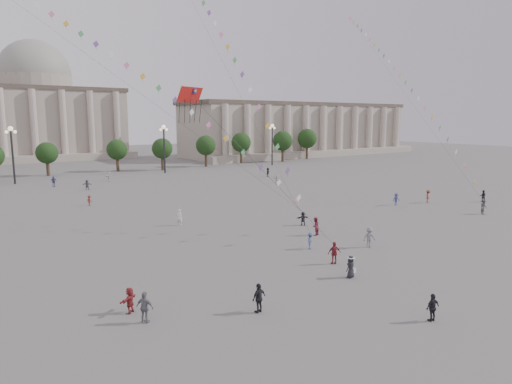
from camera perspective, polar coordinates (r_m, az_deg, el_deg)
ground at (r=38.08m, az=11.61°, el=-9.40°), size 360.00×360.00×0.00m
hall_east at (r=156.05m, az=5.58°, el=7.80°), size 84.00×26.22×17.20m
hall_central at (r=156.09m, az=-25.62°, el=9.09°), size 48.30×34.30×35.50m
tree_row at (r=106.16m, az=-20.61°, el=5.01°), size 137.12×5.12×8.00m
lamp_post_mid_west at (r=95.40m, az=-28.22°, el=5.28°), size 2.00×0.90×10.65m
lamp_post_mid_east at (r=103.39m, az=-11.43°, el=6.40°), size 2.00×0.90×10.65m
lamp_post_far_east at (r=118.66m, az=2.04°, el=6.91°), size 2.00×0.90×10.65m
person_crowd_0 at (r=88.72m, az=-23.99°, el=1.21°), size 1.19×0.67×1.91m
person_crowd_3 at (r=52.09m, az=5.89°, el=-3.32°), size 1.54×0.86×1.58m
person_crowd_4 at (r=92.89m, az=-17.88°, el=1.85°), size 1.71×1.26×1.79m
person_crowd_6 at (r=44.33m, az=13.98°, el=-5.53°), size 1.42×1.08×1.94m
person_crowd_7 at (r=85.81m, az=2.59°, el=1.64°), size 1.51×1.06×1.57m
person_crowd_8 at (r=70.18m, az=20.71°, el=-0.51°), size 1.36×1.31×1.86m
person_crowd_9 at (r=95.40m, az=1.50°, el=2.49°), size 1.53×1.69×1.87m
person_crowd_12 at (r=82.56m, az=-20.35°, el=0.85°), size 1.71×1.18×1.78m
person_crowd_13 at (r=52.55m, az=-9.54°, el=-3.13°), size 0.78×0.80×1.86m
person_crowd_14 at (r=66.78m, az=17.12°, el=-0.87°), size 1.23×0.91×1.69m
person_crowd_15 at (r=74.13m, az=26.50°, el=-0.46°), size 0.99×1.05×1.72m
person_crowd_17 at (r=67.60m, az=-20.09°, el=-0.99°), size 0.87×1.09×1.48m
tourist_0 at (r=38.82m, az=9.77°, el=-7.52°), size 1.20×0.87×1.89m
tourist_1 at (r=29.97m, az=21.21°, el=-13.31°), size 1.05×0.53×1.72m
tourist_2 at (r=30.20m, az=-15.51°, el=-12.91°), size 1.52×1.28×1.64m
tourist_3 at (r=28.59m, az=-13.72°, el=-13.84°), size 1.05×1.17×1.91m
tourist_4 at (r=29.17m, az=0.37°, el=-13.10°), size 1.18×0.68×1.89m
kite_flyer_0 at (r=47.84m, az=7.43°, el=-4.27°), size 1.12×1.00×1.90m
kite_flyer_1 at (r=42.86m, az=6.81°, el=-6.08°), size 1.14×1.11×1.57m
kite_flyer_2 at (r=64.71m, az=26.57°, el=-1.67°), size 1.10×1.15×1.86m
hat_person at (r=35.87m, az=11.76°, el=-9.07°), size 0.93×0.69×1.71m
dragon_kite at (r=31.84m, az=-8.02°, el=10.54°), size 7.12×1.72×17.08m
kite_train_west at (r=59.03m, az=-20.96°, el=17.39°), size 31.67×41.50×64.09m
kite_train_east at (r=85.54m, az=17.22°, el=13.81°), size 20.31×41.97×58.08m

